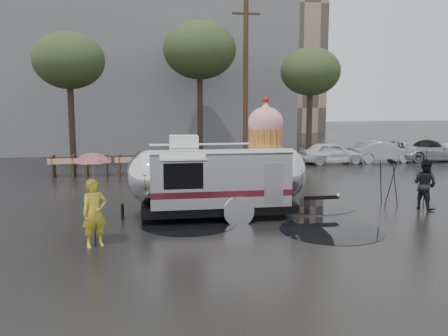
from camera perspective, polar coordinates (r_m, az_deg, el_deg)
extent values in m
plane|color=black|center=(13.72, 5.19, -6.79)|extent=(120.00, 120.00, 0.00)
cylinder|color=black|center=(13.41, 12.79, -7.30)|extent=(2.84, 2.84, 0.01)
cylinder|color=black|center=(13.85, -4.34, -6.60)|extent=(2.85, 2.85, 0.01)
cylinder|color=black|center=(16.32, 11.06, -4.45)|extent=(2.64, 2.64, 0.01)
cube|color=#5F5E62|center=(36.89, -11.09, 12.69)|extent=(22.00, 12.00, 13.00)
cylinder|color=#473323|center=(27.46, 2.62, 10.23)|extent=(0.28, 0.28, 9.00)
cube|color=#473323|center=(27.85, 2.67, 18.07)|extent=(1.60, 0.12, 0.12)
cylinder|color=#382D26|center=(26.01, -17.90, 6.48)|extent=(0.32, 0.32, 5.85)
ellipsoid|color=#2C3C1E|center=(26.08, -18.16, 12.20)|extent=(3.64, 3.64, 2.86)
cylinder|color=#382D26|center=(27.99, -2.90, 7.89)|extent=(0.32, 0.32, 6.75)
ellipsoid|color=#2C3C1E|center=(28.13, -2.95, 14.01)|extent=(4.20, 4.20, 3.30)
cylinder|color=#382D26|center=(27.49, 10.24, 6.35)|extent=(0.32, 0.32, 5.40)
ellipsoid|color=#2C3C1E|center=(27.52, 10.37, 11.35)|extent=(3.36, 3.36, 2.64)
cube|color=#473323|center=(23.31, -19.83, 0.24)|extent=(0.08, 0.80, 1.00)
cube|color=#473323|center=(23.18, -17.64, 0.30)|extent=(0.08, 0.80, 1.00)
cube|color=#E5590C|center=(22.84, -18.91, 0.76)|extent=(1.30, 0.04, 0.25)
cube|color=#473323|center=(23.10, -16.16, 0.34)|extent=(0.08, 0.80, 1.00)
cube|color=#473323|center=(23.03, -13.94, 0.40)|extent=(0.08, 0.80, 1.00)
cube|color=#E5590C|center=(22.65, -15.16, 0.86)|extent=(1.30, 0.04, 0.25)
cube|color=#473323|center=(22.99, -12.45, 0.43)|extent=(0.08, 0.80, 1.00)
cube|color=#473323|center=(22.97, -10.20, 0.49)|extent=(0.08, 0.80, 1.00)
cube|color=#E5590C|center=(22.57, -11.36, 0.96)|extent=(1.30, 0.04, 0.25)
imported|color=silver|center=(27.06, 12.85, 2.00)|extent=(4.00, 1.80, 1.40)
imported|color=#B2B2B7|center=(28.37, 18.44, 2.06)|extent=(4.00, 1.80, 1.40)
imported|color=#B2B2B7|center=(29.91, 23.50, 2.14)|extent=(4.20, 1.80, 1.44)
cube|color=silver|center=(14.41, -0.78, -0.75)|extent=(4.12, 2.22, 1.67)
ellipsoid|color=silver|center=(14.84, 7.03, -0.55)|extent=(1.43, 2.16, 1.67)
ellipsoid|color=silver|center=(14.27, -8.90, -0.94)|extent=(1.43, 2.16, 1.67)
cube|color=black|center=(14.60, -0.78, -4.52)|extent=(4.67, 1.95, 0.28)
cylinder|color=black|center=(13.76, 1.71, -5.32)|extent=(0.65, 0.22, 0.65)
cylinder|color=black|center=(15.59, 0.42, -3.70)|extent=(0.65, 0.22, 0.65)
cylinder|color=silver|center=(13.62, 1.81, -5.26)|extent=(0.89, 0.11, 0.89)
cube|color=black|center=(15.39, 11.63, -3.50)|extent=(1.11, 0.13, 0.11)
sphere|color=silver|center=(15.58, 13.55, -3.24)|extent=(0.15, 0.15, 0.15)
cylinder|color=black|center=(14.51, -12.12, -5.16)|extent=(0.09, 0.09, 0.46)
cube|color=#50101D|center=(13.46, -0.14, -3.20)|extent=(4.07, 0.12, 0.19)
cube|color=#50101D|center=(15.52, -1.33, -1.66)|extent=(4.07, 0.12, 0.19)
cube|color=black|center=(13.22, -4.90, -0.99)|extent=(1.11, 0.05, 0.74)
cube|color=beige|center=(12.94, -4.85, 0.88)|extent=(1.31, 0.49, 0.13)
cube|color=silver|center=(13.69, 6.01, -1.86)|extent=(0.56, 0.04, 1.20)
cube|color=white|center=(14.18, -4.87, 3.22)|extent=(0.85, 0.62, 0.35)
cylinder|color=#E18F43|center=(14.57, 5.00, 3.72)|extent=(0.98, 0.98, 0.56)
ellipsoid|color=#F6A6AB|center=(14.54, 5.02, 5.46)|extent=(1.10, 1.10, 0.96)
cone|color=#F6A6AB|center=(14.52, 5.04, 7.36)|extent=(0.47, 0.47, 0.37)
sphere|color=red|center=(14.52, 5.06, 8.16)|extent=(0.19, 0.19, 0.19)
imported|color=gold|center=(11.91, -15.32, -5.25)|extent=(0.71, 0.61, 1.67)
imported|color=#D07B81|center=(11.70, -15.53, 0.03)|extent=(1.14, 1.14, 0.78)
cylinder|color=black|center=(11.91, -15.32, -5.28)|extent=(0.02, 0.02, 1.65)
imported|color=black|center=(16.72, 22.99, -1.83)|extent=(0.73, 0.89, 1.63)
imported|color=black|center=(16.57, 23.21, 1.97)|extent=(1.12, 1.12, 0.76)
cylinder|color=black|center=(16.71, 22.99, -1.80)|extent=(0.02, 0.02, 1.65)
cylinder|color=black|center=(17.03, 19.88, -1.70)|extent=(0.10, 0.34, 1.52)
cylinder|color=black|center=(16.93, 18.34, -1.69)|extent=(0.26, 0.25, 1.52)
cylinder|color=black|center=(16.59, 19.40, -1.93)|extent=(0.34, 0.13, 1.52)
cube|color=black|center=(16.74, 19.33, 0.83)|extent=(0.15, 0.13, 0.11)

